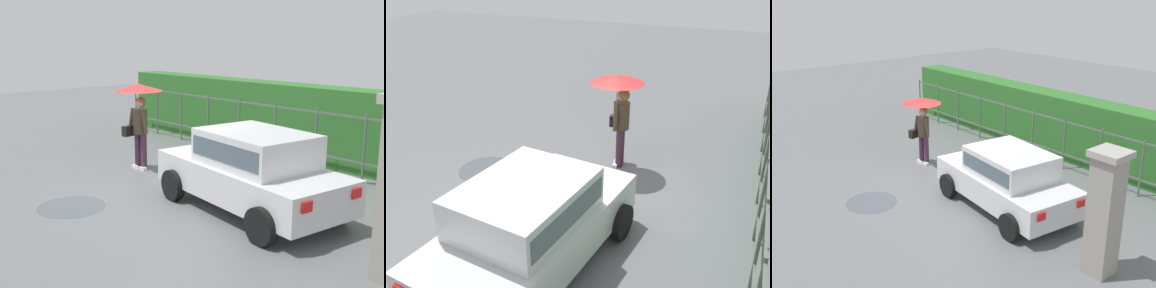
# 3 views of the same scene
# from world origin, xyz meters

# --- Properties ---
(ground_plane) EXTENTS (40.00, 40.00, 0.00)m
(ground_plane) POSITION_xyz_m (0.00, 0.00, 0.00)
(ground_plane) COLOR slate
(car) EXTENTS (3.89, 2.22, 1.48)m
(car) POSITION_xyz_m (1.87, 0.24, 0.80)
(car) COLOR silver
(car) RESTS_ON ground
(pedestrian) EXTENTS (1.10, 1.10, 2.05)m
(pedestrian) POSITION_xyz_m (-1.75, 0.34, 1.54)
(pedestrian) COLOR #47283D
(pedestrian) RESTS_ON ground
(fence_section) EXTENTS (12.17, 0.05, 1.50)m
(fence_section) POSITION_xyz_m (-0.10, 3.26, 0.83)
(fence_section) COLOR #59605B
(fence_section) RESTS_ON ground
(puddle_near) EXTENTS (1.25, 1.25, 0.00)m
(puddle_near) POSITION_xyz_m (-0.45, -2.12, 0.00)
(puddle_near) COLOR #4C545B
(puddle_near) RESTS_ON ground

